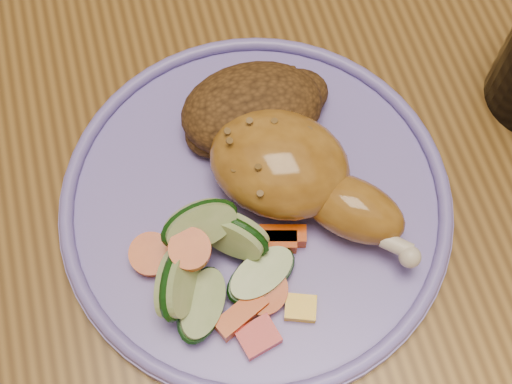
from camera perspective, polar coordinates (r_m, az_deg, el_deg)
ground at (r=1.26m, az=1.35°, el=-11.37°), size 4.00×4.00×0.00m
dining_table at (r=0.63m, az=2.65°, el=2.65°), size 0.90×1.40×0.75m
plate at (r=0.51m, az=-0.00°, el=-0.98°), size 0.28×0.28×0.01m
plate_rim at (r=0.50m, az=-0.00°, el=-0.48°), size 0.28×0.28×0.01m
chicken_leg at (r=0.49m, az=3.29°, el=1.41°), size 0.15×0.15×0.05m
rice_pilaf at (r=0.52m, az=-0.09°, el=6.64°), size 0.11×0.08×0.05m
vegetable_pile at (r=0.47m, az=-2.96°, el=-6.00°), size 0.12×0.11×0.06m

